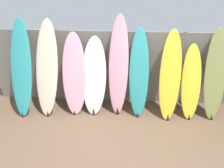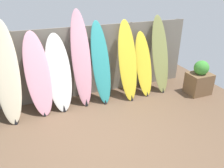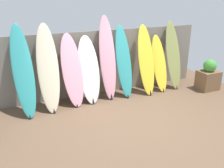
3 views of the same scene
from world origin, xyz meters
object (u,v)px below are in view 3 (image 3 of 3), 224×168
at_px(surfboard_teal_0, 23,72).
at_px(surfboard_pink_4, 108,59).
at_px(planter_box, 208,77).
at_px(surfboard_teal_5, 124,62).
at_px(surfboard_yellow_6, 146,60).
at_px(surfboard_yellow_7, 159,64).
at_px(surfboard_olive_8, 173,56).
at_px(surfboard_pink_2, 72,71).
at_px(surfboard_cream_1, 48,69).
at_px(surfboard_white_3, 89,70).

bearing_deg(surfboard_teal_0, surfboard_pink_4, 3.47).
bearing_deg(surfboard_teal_0, planter_box, -6.27).
relative_size(surfboard_teal_5, surfboard_yellow_6, 1.01).
height_order(surfboard_yellow_7, planter_box, surfboard_yellow_7).
bearing_deg(surfboard_pink_4, surfboard_olive_8, -1.04).
bearing_deg(surfboard_teal_0, surfboard_yellow_6, 0.46).
bearing_deg(surfboard_teal_5, surfboard_pink_2, -179.47).
xyz_separation_m(surfboard_cream_1, planter_box, (4.57, -0.60, -0.65)).
xyz_separation_m(surfboard_pink_4, surfboard_yellow_7, (1.62, -0.07, -0.31)).
xyz_separation_m(surfboard_yellow_6, surfboard_yellow_7, (0.48, 0.04, -0.17)).
bearing_deg(surfboard_yellow_6, surfboard_cream_1, 179.88).
relative_size(surfboard_cream_1, surfboard_pink_2, 1.15).
xyz_separation_m(surfboard_yellow_6, planter_box, (1.83, -0.59, -0.56)).
bearing_deg(surfboard_teal_0, surfboard_olive_8, 1.24).
distance_m(surfboard_olive_8, planter_box, 1.22).
height_order(surfboard_white_3, surfboard_olive_8, surfboard_olive_8).
xyz_separation_m(surfboard_teal_0, surfboard_yellow_6, (3.32, 0.03, -0.10)).
distance_m(surfboard_yellow_6, surfboard_yellow_7, 0.51).
distance_m(surfboard_pink_4, planter_box, 3.13).
relative_size(surfboard_teal_5, planter_box, 2.12).
distance_m(surfboard_pink_4, surfboard_teal_5, 0.48).
bearing_deg(surfboard_pink_4, planter_box, -13.21).
relative_size(surfboard_teal_5, surfboard_yellow_7, 1.22).
relative_size(surfboard_teal_0, surfboard_pink_2, 1.16).
xyz_separation_m(surfboard_cream_1, surfboard_white_3, (1.05, 0.05, -0.19)).
bearing_deg(planter_box, surfboard_teal_0, 173.73).
xyz_separation_m(surfboard_pink_2, surfboard_teal_5, (1.46, 0.01, 0.06)).
height_order(surfboard_cream_1, surfboard_white_3, surfboard_cream_1).
distance_m(surfboard_teal_0, surfboard_teal_5, 2.64).
relative_size(surfboard_pink_2, surfboard_white_3, 1.05).
bearing_deg(surfboard_cream_1, surfboard_teal_5, 1.34).
distance_m(surfboard_pink_2, surfboard_white_3, 0.45).
bearing_deg(surfboard_teal_5, surfboard_pink_4, 173.64).
bearing_deg(surfboard_olive_8, surfboard_white_3, -179.84).
height_order(surfboard_teal_5, surfboard_yellow_7, surfboard_teal_5).
bearing_deg(surfboard_teal_5, surfboard_white_3, 179.71).
bearing_deg(surfboard_yellow_6, surfboard_olive_8, 3.88).
bearing_deg(planter_box, surfboard_white_3, 169.53).
xyz_separation_m(surfboard_teal_5, surfboard_yellow_6, (0.68, -0.05, -0.01)).
bearing_deg(surfboard_yellow_6, surfboard_pink_4, 174.73).
distance_m(surfboard_white_3, surfboard_olive_8, 2.68).
bearing_deg(surfboard_pink_4, surfboard_teal_0, -176.53).
bearing_deg(surfboard_cream_1, surfboard_yellow_6, -0.12).
relative_size(surfboard_white_3, surfboard_yellow_6, 0.90).
bearing_deg(planter_box, surfboard_teal_5, 165.57).
relative_size(surfboard_teal_5, surfboard_olive_8, 0.99).
relative_size(surfboard_white_3, surfboard_olive_8, 0.88).
bearing_deg(surfboard_olive_8, surfboard_yellow_6, -176.12).
relative_size(surfboard_cream_1, surfboard_yellow_6, 1.09).
height_order(surfboard_yellow_6, surfboard_yellow_7, surfboard_yellow_6).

